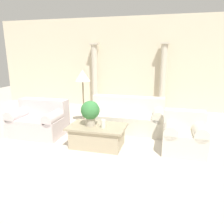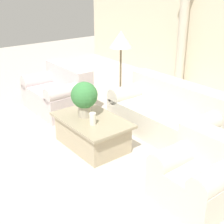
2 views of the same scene
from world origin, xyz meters
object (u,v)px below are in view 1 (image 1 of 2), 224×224
object	(u,v)px
floor_lamp	(83,78)
sofa_long	(127,117)
coffee_table	(97,136)
loveseat	(40,120)
potted_plant	(90,111)
armchair	(184,134)

from	to	relation	value
floor_lamp	sofa_long	bearing A→B (deg)	0.66
sofa_long	coffee_table	size ratio (longest dim) A/B	1.58
sofa_long	floor_lamp	world-z (taller)	floor_lamp
loveseat	potted_plant	xyz separation A→B (m)	(1.49, -0.37, 0.42)
sofa_long	loveseat	distance (m)	2.21
loveseat	coffee_table	world-z (taller)	loveseat
potted_plant	sofa_long	bearing A→B (deg)	66.67
coffee_table	armchair	world-z (taller)	armchair
floor_lamp	armchair	bearing A→B (deg)	-20.67
loveseat	armchair	xyz separation A→B (m)	(3.43, -0.11, -0.00)
potted_plant	armchair	xyz separation A→B (m)	(1.94, 0.26, -0.43)
armchair	coffee_table	bearing A→B (deg)	-172.45
sofa_long	armchair	world-z (taller)	sofa_long
sofa_long	coffee_table	xyz separation A→B (m)	(-0.40, -1.23, -0.11)
sofa_long	floor_lamp	size ratio (longest dim) A/B	1.25
loveseat	potted_plant	distance (m)	1.59
loveseat	armchair	world-z (taller)	loveseat
armchair	sofa_long	bearing A→B (deg)	144.60
coffee_table	potted_plant	distance (m)	0.56
coffee_table	loveseat	bearing A→B (deg)	167.98
coffee_table	sofa_long	bearing A→B (deg)	71.85
potted_plant	floor_lamp	xyz separation A→B (m)	(-0.66, 1.25, 0.56)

